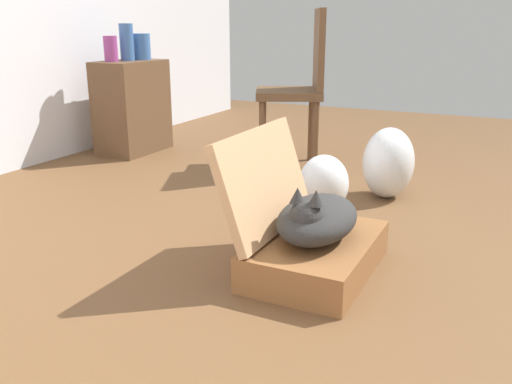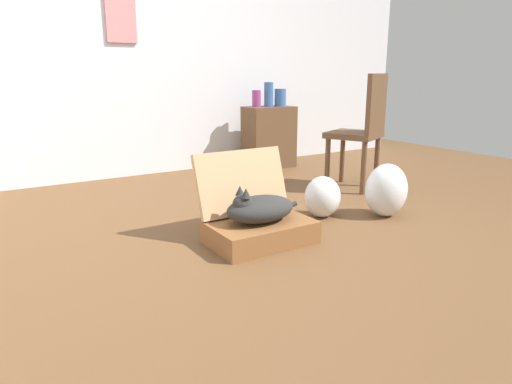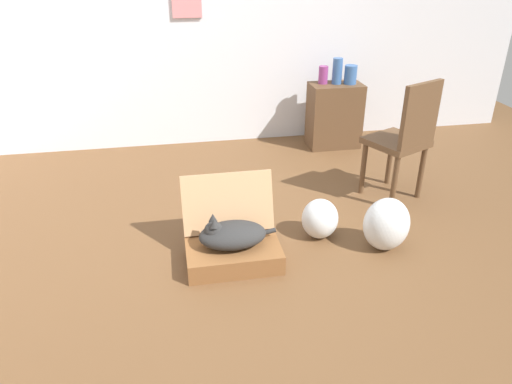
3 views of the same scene
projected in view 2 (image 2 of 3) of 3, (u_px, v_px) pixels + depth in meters
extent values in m
plane|color=brown|center=(287.00, 232.00, 3.00)|extent=(7.68, 7.68, 0.00)
cube|color=silver|center=(156.00, 42.00, 4.53)|extent=(6.40, 0.12, 2.60)
cube|color=#D27F82|center=(121.00, 19.00, 4.24)|extent=(0.28, 0.02, 0.42)
cube|color=brown|center=(260.00, 232.00, 2.79)|extent=(0.62, 0.41, 0.14)
cube|color=tan|center=(242.00, 182.00, 2.91)|extent=(0.62, 0.16, 0.40)
ellipsoid|color=#2D2D2D|center=(260.00, 209.00, 2.76)|extent=(0.44, 0.28, 0.16)
sphere|color=#2D2D2D|center=(243.00, 205.00, 2.68)|extent=(0.13, 0.13, 0.13)
cone|color=#2D2D2D|center=(246.00, 193.00, 2.63)|extent=(0.06, 0.06, 0.06)
cone|color=#2D2D2D|center=(240.00, 191.00, 2.69)|extent=(0.06, 0.06, 0.06)
cylinder|color=#2D2D2D|center=(283.00, 208.00, 2.90)|extent=(0.20, 0.03, 0.07)
ellipsoid|color=silver|center=(322.00, 197.00, 3.28)|extent=(0.26, 0.25, 0.30)
ellipsoid|color=silver|center=(386.00, 190.00, 3.29)|extent=(0.32, 0.27, 0.39)
cube|color=brown|center=(269.00, 137.00, 4.99)|extent=(0.53, 0.32, 0.66)
cylinder|color=#8C387A|center=(256.00, 98.00, 4.86)|extent=(0.09, 0.09, 0.17)
cylinder|color=#38609E|center=(280.00, 98.00, 4.94)|extent=(0.12, 0.12, 0.18)
cylinder|color=#38609E|center=(269.00, 94.00, 4.88)|extent=(0.10, 0.10, 0.25)
cylinder|color=brown|center=(342.00, 158.00, 4.32)|extent=(0.04, 0.04, 0.46)
cylinder|color=brown|center=(327.00, 164.00, 4.05)|extent=(0.04, 0.04, 0.46)
cylinder|color=brown|center=(377.00, 162.00, 4.14)|extent=(0.04, 0.04, 0.46)
cylinder|color=brown|center=(363.00, 168.00, 3.87)|extent=(0.04, 0.04, 0.46)
cube|color=brown|center=(354.00, 135.00, 4.03)|extent=(0.55, 0.55, 0.05)
cube|color=brown|center=(377.00, 104.00, 3.87)|extent=(0.38, 0.20, 0.50)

